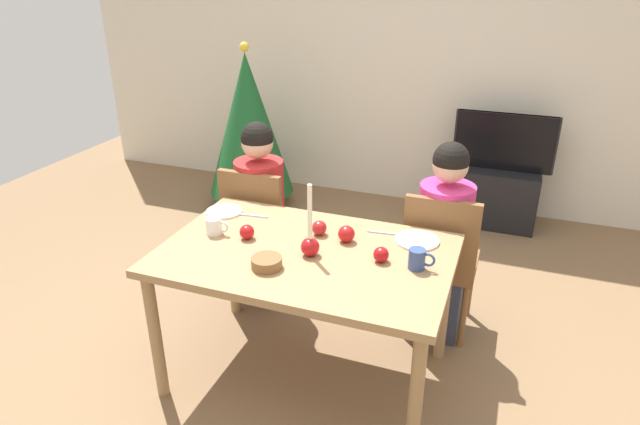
{
  "coord_description": "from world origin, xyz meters",
  "views": [
    {
      "loc": [
        0.87,
        -2.16,
        2.03
      ],
      "look_at": [
        0.0,
        0.2,
        0.87
      ],
      "focal_mm": 30.85,
      "sensor_mm": 36.0,
      "label": 1
    }
  ],
  "objects_px": {
    "apple_by_right_mug": "(247,232)",
    "apple_far_edge": "(346,234)",
    "tv_stand": "(496,196)",
    "plate_right": "(417,240)",
    "chair_left": "(259,226)",
    "plate_left": "(224,211)",
    "apple_near_candle": "(319,228)",
    "person_left_child": "(261,216)",
    "dining_table": "(306,266)",
    "person_right_child": "(442,245)",
    "mug_right": "(418,259)",
    "chair_right": "(440,257)",
    "apple_by_left_plate": "(381,255)",
    "candle_centerpiece": "(310,242)",
    "bowl_walnuts": "(267,263)",
    "mug_left": "(215,226)",
    "christmas_tree": "(249,125)",
    "tv": "(504,142)"
  },
  "relations": [
    {
      "from": "mug_right",
      "to": "apple_near_candle",
      "type": "height_order",
      "value": "mug_right"
    },
    {
      "from": "chair_right",
      "to": "bowl_walnuts",
      "type": "bearing_deg",
      "value": -130.06
    },
    {
      "from": "candle_centerpiece",
      "to": "apple_by_left_plate",
      "type": "height_order",
      "value": "candle_centerpiece"
    },
    {
      "from": "chair_right",
      "to": "apple_near_candle",
      "type": "xyz_separation_m",
      "value": [
        -0.57,
        -0.42,
        0.28
      ]
    },
    {
      "from": "apple_by_right_mug",
      "to": "bowl_walnuts",
      "type": "bearing_deg",
      "value": -46.34
    },
    {
      "from": "chair_right",
      "to": "apple_by_left_plate",
      "type": "height_order",
      "value": "chair_right"
    },
    {
      "from": "mug_right",
      "to": "apple_far_edge",
      "type": "xyz_separation_m",
      "value": [
        -0.38,
        0.14,
        -0.01
      ]
    },
    {
      "from": "dining_table",
      "to": "tv_stand",
      "type": "xyz_separation_m",
      "value": [
        0.79,
        2.3,
        -0.43
      ]
    },
    {
      "from": "mug_right",
      "to": "apple_near_candle",
      "type": "distance_m",
      "value": 0.56
    },
    {
      "from": "christmas_tree",
      "to": "apple_by_right_mug",
      "type": "distance_m",
      "value": 2.15
    },
    {
      "from": "mug_left",
      "to": "bowl_walnuts",
      "type": "xyz_separation_m",
      "value": [
        0.4,
        -0.22,
        -0.02
      ]
    },
    {
      "from": "apple_by_right_mug",
      "to": "dining_table",
      "type": "bearing_deg",
      "value": -3.87
    },
    {
      "from": "tv_stand",
      "to": "apple_near_candle",
      "type": "xyz_separation_m",
      "value": [
        -0.8,
        -2.11,
        0.55
      ]
    },
    {
      "from": "apple_by_right_mug",
      "to": "apple_far_edge",
      "type": "xyz_separation_m",
      "value": [
        0.48,
        0.14,
        0.0
      ]
    },
    {
      "from": "dining_table",
      "to": "tv",
      "type": "xyz_separation_m",
      "value": [
        0.79,
        2.3,
        0.04
      ]
    },
    {
      "from": "person_right_child",
      "to": "plate_right",
      "type": "height_order",
      "value": "person_right_child"
    },
    {
      "from": "dining_table",
      "to": "chair_right",
      "type": "relative_size",
      "value": 1.56
    },
    {
      "from": "person_left_child",
      "to": "plate_right",
      "type": "distance_m",
      "value": 1.12
    },
    {
      "from": "chair_right",
      "to": "candle_centerpiece",
      "type": "relative_size",
      "value": 2.49
    },
    {
      "from": "dining_table",
      "to": "apple_by_left_plate",
      "type": "bearing_deg",
      "value": 4.74
    },
    {
      "from": "mug_left",
      "to": "apple_by_left_plate",
      "type": "xyz_separation_m",
      "value": [
        0.87,
        0.01,
        -0.01
      ]
    },
    {
      "from": "dining_table",
      "to": "apple_by_right_mug",
      "type": "distance_m",
      "value": 0.35
    },
    {
      "from": "person_left_child",
      "to": "dining_table",
      "type": "bearing_deg",
      "value": -48.92
    },
    {
      "from": "bowl_walnuts",
      "to": "apple_by_right_mug",
      "type": "distance_m",
      "value": 0.31
    },
    {
      "from": "plate_left",
      "to": "plate_right",
      "type": "distance_m",
      "value": 1.08
    },
    {
      "from": "chair_right",
      "to": "bowl_walnuts",
      "type": "height_order",
      "value": "chair_right"
    },
    {
      "from": "dining_table",
      "to": "christmas_tree",
      "type": "bearing_deg",
      "value": 123.74
    },
    {
      "from": "tv",
      "to": "apple_near_candle",
      "type": "xyz_separation_m",
      "value": [
        -0.8,
        -2.11,
        0.08
      ]
    },
    {
      "from": "chair_left",
      "to": "tv_stand",
      "type": "relative_size",
      "value": 1.41
    },
    {
      "from": "person_left_child",
      "to": "christmas_tree",
      "type": "xyz_separation_m",
      "value": [
        -0.74,
        1.3,
        0.17
      ]
    },
    {
      "from": "tv_stand",
      "to": "plate_right",
      "type": "height_order",
      "value": "plate_right"
    },
    {
      "from": "bowl_walnuts",
      "to": "person_left_child",
      "type": "bearing_deg",
      "value": 117.95
    },
    {
      "from": "chair_right",
      "to": "mug_right",
      "type": "height_order",
      "value": "chair_right"
    },
    {
      "from": "plate_left",
      "to": "apple_near_candle",
      "type": "height_order",
      "value": "apple_near_candle"
    },
    {
      "from": "person_right_child",
      "to": "apple_near_candle",
      "type": "bearing_deg",
      "value": -141.85
    },
    {
      "from": "mug_right",
      "to": "chair_left",
      "type": "bearing_deg",
      "value": 151.97
    },
    {
      "from": "tv_stand",
      "to": "apple_near_candle",
      "type": "height_order",
      "value": "apple_near_candle"
    },
    {
      "from": "candle_centerpiece",
      "to": "apple_by_left_plate",
      "type": "bearing_deg",
      "value": 9.92
    },
    {
      "from": "plate_left",
      "to": "bowl_walnuts",
      "type": "xyz_separation_m",
      "value": [
        0.48,
        -0.47,
        0.02
      ]
    },
    {
      "from": "chair_left",
      "to": "apple_by_right_mug",
      "type": "height_order",
      "value": "chair_left"
    },
    {
      "from": "person_left_child",
      "to": "tv_stand",
      "type": "xyz_separation_m",
      "value": [
        1.35,
        1.66,
        -0.33
      ]
    },
    {
      "from": "dining_table",
      "to": "apple_by_left_plate",
      "type": "relative_size",
      "value": 19.07
    },
    {
      "from": "chair_left",
      "to": "person_right_child",
      "type": "bearing_deg",
      "value": 1.64
    },
    {
      "from": "dining_table",
      "to": "person_right_child",
      "type": "relative_size",
      "value": 1.19
    },
    {
      "from": "dining_table",
      "to": "person_right_child",
      "type": "height_order",
      "value": "person_right_child"
    },
    {
      "from": "apple_by_right_mug",
      "to": "christmas_tree",
      "type": "bearing_deg",
      "value": 116.82
    },
    {
      "from": "tv_stand",
      "to": "plate_right",
      "type": "xyz_separation_m",
      "value": [
        -0.31,
        -2.01,
        0.52
      ]
    },
    {
      "from": "dining_table",
      "to": "plate_left",
      "type": "xyz_separation_m",
      "value": [
        -0.59,
        0.26,
        0.09
      ]
    },
    {
      "from": "chair_right",
      "to": "christmas_tree",
      "type": "height_order",
      "value": "christmas_tree"
    },
    {
      "from": "chair_left",
      "to": "person_left_child",
      "type": "relative_size",
      "value": 0.77
    }
  ]
}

